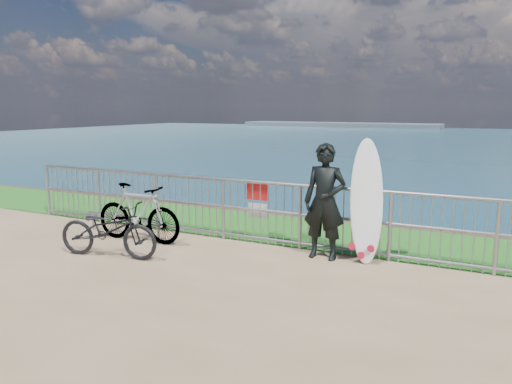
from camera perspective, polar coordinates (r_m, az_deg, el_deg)
The scene contains 8 objects.
grass_strip at distance 9.94m, azimuth 1.99°, elevation -4.15°, with size 120.00×120.00×0.00m, color #1B601A.
seascape at distance 160.95m, azimuth 9.41°, elevation 7.39°, with size 260.00×260.00×5.00m.
railing at distance 8.84m, azimuth -0.84°, elevation -2.12°, with size 10.06×0.10×1.13m.
surfer at distance 7.92m, azimuth 7.86°, elevation -1.10°, with size 0.67×0.44×1.84m, color black.
surfboard at distance 7.89m, azimuth 12.48°, elevation -1.51°, with size 0.63×0.60×1.93m.
bicycle_near at distance 8.35m, azimuth -16.55°, elevation -4.18°, with size 0.59×1.70×0.90m, color black.
bicycle_far at distance 9.15m, azimuth -13.32°, elevation -2.33°, with size 0.49×1.75×1.05m, color black.
bike_rack at distance 9.77m, azimuth -14.83°, elevation -2.93°, with size 1.79×0.05×0.37m.
Camera 1 is at (4.01, -6.07, 2.41)m, focal length 35.00 mm.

